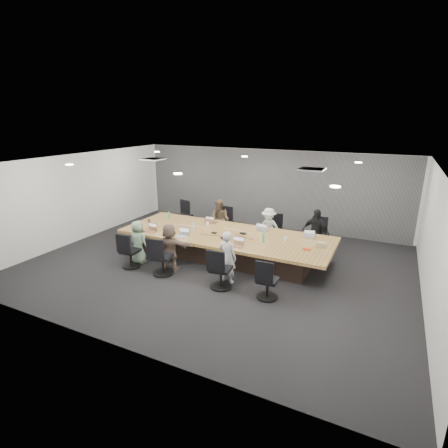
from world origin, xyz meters
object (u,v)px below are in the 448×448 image
at_px(bottle_clear, 193,225).
at_px(chair_2, 272,233).
at_px(person_2, 268,228).
at_px(snack_packet, 307,249).
at_px(conference_table, 226,245).
at_px(chair_4, 130,254).
at_px(chair_0, 184,218).
at_px(chair_7, 268,283).
at_px(person_4, 138,242).
at_px(person_6, 227,257).
at_px(chair_1, 225,225).
at_px(laptop_1, 212,222).
at_px(person_3, 315,232).
at_px(laptop_2, 262,229).
at_px(stapler, 223,238).
at_px(bottle_green_right, 263,238).
at_px(canvas_bag, 321,245).
at_px(person_5, 170,247).
at_px(chair_5, 163,259).
at_px(chair_3, 317,238).
at_px(person_1, 220,220).
at_px(bottle_green_left, 169,215).
at_px(mug_brown, 149,220).
at_px(laptop_6, 237,246).
at_px(chair_6, 221,272).
at_px(laptop_3, 311,236).
at_px(laptop_4, 150,231).

bearing_deg(bottle_clear, chair_2, 42.95).
height_order(person_2, snack_packet, person_2).
xyz_separation_m(conference_table, chair_4, (-2.02, -1.70, -0.02)).
distance_m(chair_0, chair_7, 5.52).
xyz_separation_m(chair_4, chair_7, (3.88, 0.00, -0.01)).
bearing_deg(person_4, person_6, -174.15).
distance_m(chair_1, laptop_1, 0.97).
height_order(person_3, snack_packet, person_3).
relative_size(chair_0, laptop_2, 2.50).
xyz_separation_m(laptop_1, stapler, (1.01, -1.28, 0.02)).
bearing_deg(chair_1, bottle_green_right, 140.59).
bearing_deg(bottle_green_right, chair_0, 152.34).
distance_m(chair_1, canvas_bag, 3.87).
bearing_deg(person_3, person_4, -137.28).
relative_size(person_5, person_6, 0.97).
xyz_separation_m(chair_0, chair_5, (1.51, -3.40, -0.03)).
height_order(chair_3, person_5, person_5).
bearing_deg(person_1, bottle_green_right, -34.73).
height_order(person_4, bottle_green_left, person_4).
xyz_separation_m(laptop_2, mug_brown, (-3.47, -0.85, 0.04)).
bearing_deg(laptop_6, chair_1, 123.04).
relative_size(chair_6, person_2, 0.64).
relative_size(chair_0, chair_6, 1.09).
xyz_separation_m(chair_0, laptop_1, (1.63, -0.90, 0.31)).
relative_size(bottle_green_right, stapler, 1.72).
height_order(laptop_1, stapler, stapler).
bearing_deg(stapler, person_4, -133.64).
xyz_separation_m(person_1, person_6, (1.56, -2.70, -0.02)).
distance_m(chair_3, laptop_3, 0.96).
bearing_deg(laptop_3, mug_brown, -0.32).
distance_m(person_4, mug_brown, 1.46).
relative_size(person_2, laptop_4, 4.00).
relative_size(laptop_2, laptop_4, 1.11).
distance_m(laptop_2, laptop_3, 1.43).
xyz_separation_m(person_6, bottle_green_left, (-2.97, 1.85, 0.21)).
height_order(chair_4, person_4, person_4).
height_order(chair_6, canvas_bag, canvas_bag).
height_order(canvas_bag, snack_packet, canvas_bag).
xyz_separation_m(chair_2, canvas_bag, (1.83, -1.58, 0.44)).
height_order(laptop_3, laptop_4, same).
height_order(chair_2, chair_5, chair_5).
bearing_deg(chair_4, person_4, 85.90).
xyz_separation_m(chair_7, laptop_4, (-3.88, 0.90, 0.38)).
distance_m(chair_1, laptop_4, 2.78).
xyz_separation_m(laptop_2, stapler, (-0.67, -1.28, 0.02)).
xyz_separation_m(laptop_2, snack_packet, (1.55, -1.05, 0.01)).
bearing_deg(chair_0, person_2, -168.71).
relative_size(chair_4, person_1, 0.57).
relative_size(person_6, snack_packet, 8.09).
xyz_separation_m(bottle_green_right, mug_brown, (-3.86, 0.19, -0.08)).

